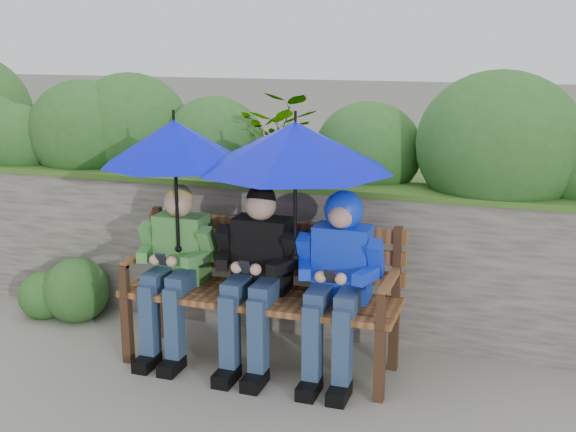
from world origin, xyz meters
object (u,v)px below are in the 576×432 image
(boy_right, at_px, (339,270))
(umbrella_right, at_px, (295,146))
(boy_left, at_px, (175,262))
(park_bench, at_px, (263,283))
(boy_middle, at_px, (256,269))
(umbrella_left, at_px, (174,142))

(boy_right, distance_m, umbrella_right, 0.76)
(umbrella_right, bearing_deg, boy_left, 179.49)
(park_bench, bearing_deg, umbrella_right, -19.69)
(boy_middle, xyz_separation_m, umbrella_right, (0.25, -0.00, 0.75))
(park_bench, xyz_separation_m, umbrella_right, (0.23, -0.08, 0.87))
(boy_left, distance_m, umbrella_right, 1.10)
(park_bench, relative_size, umbrella_right, 1.49)
(park_bench, height_order, boy_right, boy_right)
(park_bench, relative_size, boy_left, 1.56)
(park_bench, distance_m, boy_middle, 0.14)
(boy_left, height_order, umbrella_right, umbrella_right)
(boy_middle, bearing_deg, boy_right, 1.51)
(boy_middle, height_order, boy_right, boy_middle)
(park_bench, bearing_deg, boy_left, -172.18)
(umbrella_left, bearing_deg, park_bench, 8.55)
(park_bench, height_order, umbrella_left, umbrella_left)
(park_bench, xyz_separation_m, boy_middle, (-0.01, -0.08, 0.12))
(park_bench, bearing_deg, boy_right, -7.69)
(boy_left, xyz_separation_m, boy_right, (1.05, 0.01, 0.05))
(park_bench, height_order, umbrella_right, umbrella_right)
(boy_left, relative_size, umbrella_right, 0.96)
(park_bench, relative_size, umbrella_left, 1.88)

